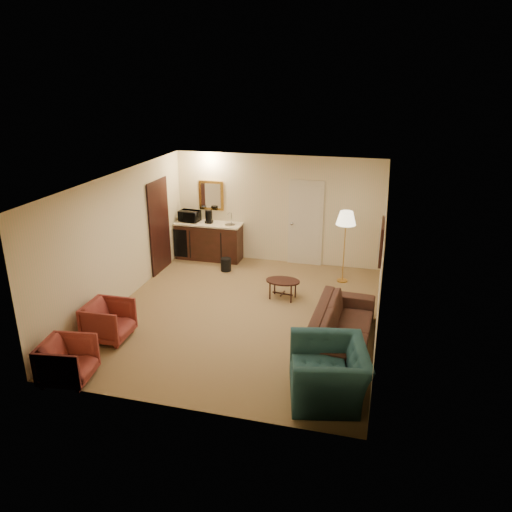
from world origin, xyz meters
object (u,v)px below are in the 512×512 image
at_px(waste_bin, 226,265).
at_px(coffee_maker, 209,217).
at_px(coffee_table, 283,289).
at_px(teal_armchair, 329,364).
at_px(wetbar_cabinet, 209,241).
at_px(floor_lamp, 344,247).
at_px(sofa, 343,321).
at_px(rose_chair_near, 108,319).
at_px(rose_chair_far, 67,359).
at_px(microwave, 189,215).

bearing_deg(waste_bin, coffee_maker, 132.72).
bearing_deg(coffee_table, teal_armchair, -67.09).
xyz_separation_m(wetbar_cabinet, coffee_table, (2.25, -1.84, -0.26)).
height_order(wetbar_cabinet, waste_bin, wetbar_cabinet).
relative_size(teal_armchair, waste_bin, 3.95).
relative_size(wetbar_cabinet, waste_bin, 5.38).
height_order(teal_armchair, floor_lamp, floor_lamp).
relative_size(sofa, floor_lamp, 1.45).
height_order(wetbar_cabinet, rose_chair_near, wetbar_cabinet).
xyz_separation_m(wetbar_cabinet, rose_chair_near, (-0.32, -4.23, -0.09)).
relative_size(sofa, coffee_maker, 7.36).
distance_m(wetbar_cabinet, coffee_table, 2.92).
xyz_separation_m(wetbar_cabinet, floor_lamp, (3.35, -0.62, 0.35)).
relative_size(wetbar_cabinet, teal_armchair, 1.36).
bearing_deg(rose_chair_near, rose_chair_far, -178.66).
bearing_deg(coffee_maker, rose_chair_far, -90.15).
distance_m(wetbar_cabinet, coffee_maker, 0.62).
bearing_deg(coffee_maker, sofa, -41.12).
bearing_deg(sofa, wetbar_cabinet, 48.77).
distance_m(rose_chair_near, microwave, 4.31).
distance_m(sofa, floor_lamp, 2.83).
xyz_separation_m(rose_chair_near, microwave, (-0.18, 4.25, 0.71)).
relative_size(waste_bin, microwave, 0.62).
bearing_deg(microwave, coffee_maker, 4.97).
relative_size(microwave, coffee_maker, 1.54).
xyz_separation_m(sofa, rose_chair_near, (-3.92, -0.81, -0.08)).
xyz_separation_m(rose_chair_far, waste_bin, (0.90, 4.83, -0.21)).
distance_m(wetbar_cabinet, teal_armchair, 6.07).
height_order(teal_armchair, microwave, microwave).
bearing_deg(teal_armchair, microwave, -153.36).
bearing_deg(rose_chair_far, coffee_maker, -10.41).
xyz_separation_m(floor_lamp, waste_bin, (-2.70, -0.06, -0.65)).
relative_size(teal_armchair, rose_chair_far, 1.66).
xyz_separation_m(sofa, floor_lamp, (-0.25, 2.80, 0.35)).
xyz_separation_m(sofa, microwave, (-4.10, 3.44, 0.63)).
distance_m(coffee_table, microwave, 3.44).
height_order(wetbar_cabinet, microwave, microwave).
bearing_deg(wetbar_cabinet, microwave, 177.76).
bearing_deg(wetbar_cabinet, coffee_table, -39.33).
bearing_deg(microwave, coffee_table, -27.68).
xyz_separation_m(coffee_table, coffee_maker, (-2.24, 1.85, 0.88)).
distance_m(wetbar_cabinet, sofa, 4.97).
relative_size(rose_chair_near, coffee_table, 1.07).
bearing_deg(sofa, microwave, 52.31).
height_order(wetbar_cabinet, floor_lamp, floor_lamp).
xyz_separation_m(teal_armchair, floor_lamp, (-0.20, 4.30, 0.28)).
bearing_deg(sofa, floor_lamp, 7.41).
xyz_separation_m(floor_lamp, microwave, (-3.85, 0.64, 0.28)).
bearing_deg(coffee_table, floor_lamp, 47.96).
xyz_separation_m(coffee_table, microwave, (-2.75, 1.86, 0.89)).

